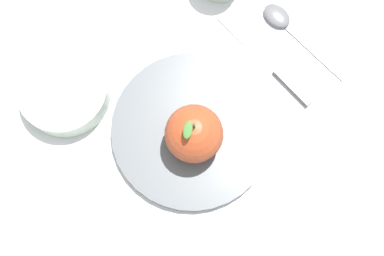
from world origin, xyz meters
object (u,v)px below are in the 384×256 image
at_px(dinner_plate, 192,130).
at_px(spoon, 285,24).
at_px(side_bowl, 64,91).
at_px(knife, 273,67).
at_px(apple, 194,134).

xyz_separation_m(dinner_plate, spoon, (-0.22, -0.05, -0.00)).
relative_size(side_bowl, knife, 0.67).
distance_m(dinner_plate, knife, 0.16).
bearing_deg(side_bowl, apple, 122.37).
height_order(dinner_plate, spoon, dinner_plate).
xyz_separation_m(apple, knife, (-0.17, -0.02, -0.05)).
height_order(dinner_plate, knife, dinner_plate).
distance_m(dinner_plate, spoon, 0.23).
bearing_deg(knife, dinner_plate, 1.98).
bearing_deg(apple, spoon, -164.14).
xyz_separation_m(dinner_plate, apple, (0.01, 0.02, 0.05)).
relative_size(side_bowl, spoon, 0.78).
bearing_deg(spoon, apple, 15.86).
distance_m(dinner_plate, side_bowl, 0.20).
bearing_deg(knife, side_bowl, -28.75).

